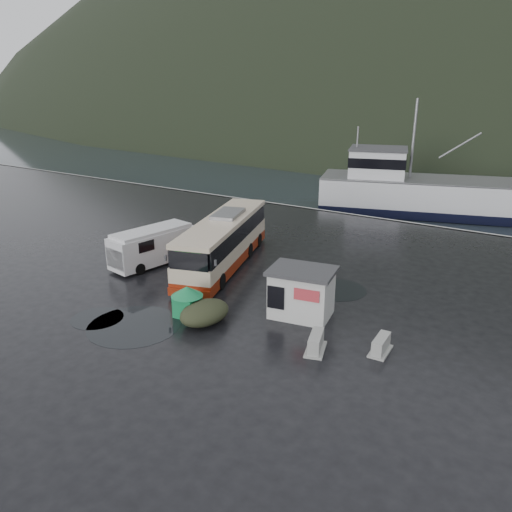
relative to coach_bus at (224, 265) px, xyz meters
The scene contains 13 objects.
ground 4.43m from the coach_bus, 69.09° to the right, with size 160.00×160.00×0.00m, color black.
harbor_water 105.87m from the coach_bus, 89.14° to the left, with size 300.00×180.00×0.02m, color black.
quay_edge 15.94m from the coach_bus, 84.30° to the left, with size 160.00×0.60×1.50m, color #999993.
coach_bus is the anchor object (origin of this frame).
white_van 4.39m from the coach_bus, 149.66° to the right, with size 1.91×5.52×2.30m, color silver, non-canonical shape.
waste_bin_left 7.34m from the coach_bus, 28.99° to the right, with size 1.05×1.05×1.47m, color #167F46, non-canonical shape.
waste_bin_right 7.24m from the coach_bus, 68.44° to the right, with size 1.10×1.10×1.54m, color #167F46, non-canonical shape.
dome_tent 7.84m from the coach_bus, 61.10° to the right, with size 1.88×2.64×1.04m, color #2C301D, non-canonical shape.
ticket_kiosk 8.18m from the coach_bus, 27.36° to the right, with size 3.06×2.32×2.40m, color silver, non-canonical shape.
jersey_barrier_a 11.33m from the coach_bus, 34.55° to the right, with size 0.77×1.53×0.77m, color #999993, non-canonical shape.
jersey_barrier_b 12.77m from the coach_bus, 23.59° to the right, with size 0.71×1.42×0.71m, color #999993, non-canonical shape.
fishing_trawler 26.59m from the coach_bus, 74.23° to the left, with size 26.84×5.88×10.73m, color silver, non-canonical shape.
puddles 6.91m from the coach_bus, 67.70° to the right, with size 11.21×12.73×0.01m.
Camera 1 is at (15.48, -19.35, 10.76)m, focal length 35.00 mm.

